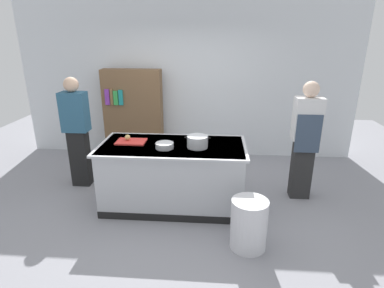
{
  "coord_description": "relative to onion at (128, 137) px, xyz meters",
  "views": [
    {
      "loc": [
        0.57,
        -3.94,
        2.32
      ],
      "look_at": [
        0.25,
        0.2,
        0.85
      ],
      "focal_mm": 29.35,
      "sensor_mm": 36.0,
      "label": 1
    }
  ],
  "objects": [
    {
      "name": "cutting_board",
      "position": [
        0.06,
        -0.03,
        -0.05
      ],
      "size": [
        0.4,
        0.28,
        0.02
      ],
      "primitive_type": "cube",
      "color": "red",
      "rests_on": "counter_island"
    },
    {
      "name": "trash_bin",
      "position": [
        1.61,
        -0.98,
        -0.66
      ],
      "size": [
        0.41,
        0.41,
        0.59
      ],
      "primitive_type": "cylinder",
      "color": "silver",
      "rests_on": "ground_plane"
    },
    {
      "name": "person_guest",
      "position": [
        -0.92,
        0.43,
        -0.05
      ],
      "size": [
        0.38,
        0.24,
        1.72
      ],
      "rotation": [
        0.0,
        0.0,
        -1.71
      ],
      "color": "black",
      "rests_on": "ground_plane"
    },
    {
      "name": "counter_island",
      "position": [
        0.64,
        -0.1,
        -0.49
      ],
      "size": [
        1.98,
        0.98,
        0.9
      ],
      "color": "#B7BABF",
      "rests_on": "ground_plane"
    },
    {
      "name": "mixing_bowl",
      "position": [
        0.55,
        -0.23,
        -0.02
      ],
      "size": [
        0.24,
        0.24,
        0.07
      ],
      "primitive_type": "cylinder",
      "color": "#B7BABF",
      "rests_on": "counter_island"
    },
    {
      "name": "person_chef",
      "position": [
        2.48,
        0.28,
        -0.04
      ],
      "size": [
        0.38,
        0.25,
        1.72
      ],
      "rotation": [
        0.0,
        0.0,
        1.42
      ],
      "color": "#282828",
      "rests_on": "ground_plane"
    },
    {
      "name": "onion",
      "position": [
        0.0,
        0.0,
        0.0
      ],
      "size": [
        0.08,
        0.08,
        0.08
      ],
      "primitive_type": "sphere",
      "color": "tan",
      "rests_on": "cutting_board"
    },
    {
      "name": "stock_pot",
      "position": [
        0.98,
        -0.16,
        0.02
      ],
      "size": [
        0.34,
        0.28,
        0.16
      ],
      "color": "#B7BABF",
      "rests_on": "counter_island"
    },
    {
      "name": "bookshelf",
      "position": [
        -0.36,
        1.7,
        -0.11
      ],
      "size": [
        1.1,
        0.31,
        1.7
      ],
      "color": "brown",
      "rests_on": "ground_plane"
    },
    {
      "name": "back_wall",
      "position": [
        0.64,
        2.0,
        0.54
      ],
      "size": [
        6.4,
        0.12,
        3.0
      ],
      "primitive_type": "cube",
      "color": "silver",
      "rests_on": "ground_plane"
    },
    {
      "name": "ground_plane",
      "position": [
        0.64,
        -0.1,
        -0.96
      ],
      "size": [
        10.0,
        10.0,
        0.0
      ],
      "primitive_type": "plane",
      "color": "gray"
    }
  ]
}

